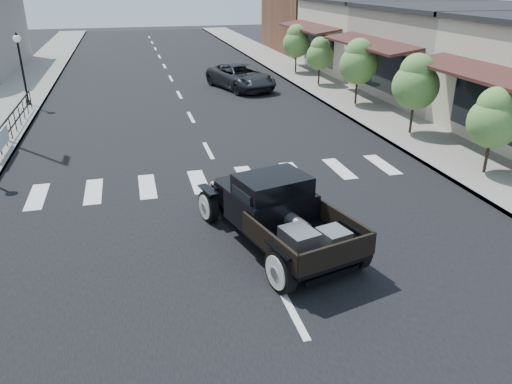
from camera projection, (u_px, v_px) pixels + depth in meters
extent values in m
plane|color=black|center=(253.00, 238.00, 12.45)|extent=(120.00, 120.00, 0.00)
cube|color=black|center=(183.00, 103.00, 25.80)|extent=(14.00, 80.00, 0.02)
cube|color=gray|center=(6.00, 112.00, 23.85)|extent=(3.00, 80.00, 0.15)
cube|color=gray|center=(337.00, 93.00, 27.69)|extent=(3.00, 80.00, 0.15)
cube|color=gray|center=(468.00, 54.00, 26.52)|extent=(10.00, 9.00, 4.50)
cube|color=beige|center=(387.00, 36.00, 34.53)|extent=(10.00, 9.00, 4.50)
cube|color=brown|center=(338.00, 9.00, 43.05)|extent=(11.00, 10.00, 7.00)
imported|color=black|center=(241.00, 77.00, 28.77)|extent=(3.73, 5.53, 1.41)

